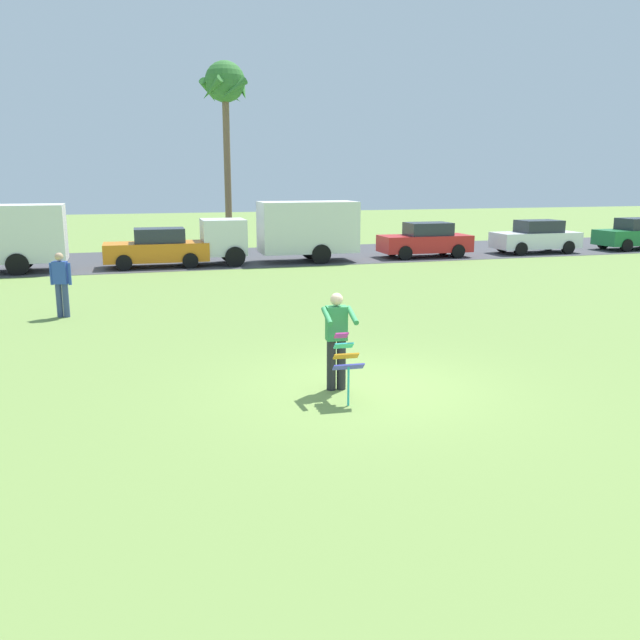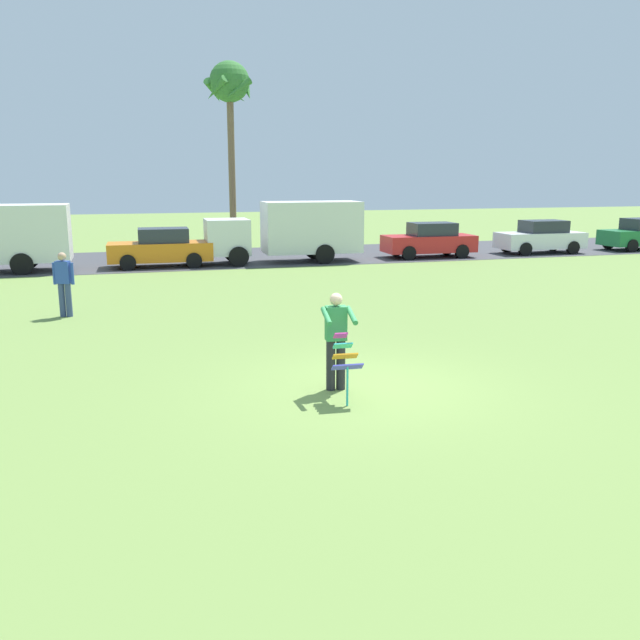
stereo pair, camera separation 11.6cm
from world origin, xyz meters
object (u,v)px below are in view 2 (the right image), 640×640
kite_held (345,358)px  person_walker_near (64,282)px  parked_car_red (429,241)px  parked_truck_white_box (293,230)px  person_kite_flyer (336,337)px  parked_car_orange (161,248)px  parked_car_white (541,237)px  palm_tree_right_near (230,91)px

kite_held → person_walker_near: 10.06m
parked_car_red → person_walker_near: person_walker_near is taller
parked_car_red → kite_held: bearing=-118.9°
kite_held → parked_truck_white_box: parked_truck_white_box is taller
person_kite_flyer → parked_car_orange: bearing=96.7°
person_walker_near → person_kite_flyer: bearing=-57.7°
parked_car_orange → parked_truck_white_box: bearing=0.0°
kite_held → parked_car_white: bearing=48.8°
kite_held → person_walker_near: bearing=119.9°
palm_tree_right_near → kite_held: bearing=-94.9°
parked_car_white → palm_tree_right_near: (-13.78, 8.23, 7.31)m
kite_held → parked_truck_white_box: 18.73m
parked_car_white → person_walker_near: (-21.09, -9.64, 0.16)m
parked_car_red → person_walker_near: (-15.16, -9.64, 0.16)m
parked_car_orange → parked_car_red: same height
parked_truck_white_box → palm_tree_right_near: bearing=99.2°
parked_car_orange → person_walker_near: (-3.01, -9.64, 0.16)m
person_kite_flyer → kite_held: person_kite_flyer is taller
palm_tree_right_near → person_walker_near: palm_tree_right_near is taller
kite_held → parked_car_red: size_ratio=0.27×
person_kite_flyer → parked_car_white: (16.01, 17.67, -0.18)m
parked_car_orange → person_walker_near: bearing=-107.3°
palm_tree_right_near → person_kite_flyer: bearing=-94.9°
parked_car_orange → parked_truck_white_box: size_ratio=0.63×
kite_held → parked_car_white: (16.07, 18.36, 0.01)m
person_kite_flyer → parked_car_red: size_ratio=0.41×
person_kite_flyer → person_walker_near: size_ratio=1.00×
parked_car_orange → kite_held: bearing=-83.8°
parked_car_white → parked_truck_white_box: bearing=180.0°
parked_truck_white_box → kite_held: bearing=-101.2°
palm_tree_right_near → parked_car_white: bearing=-30.9°
parked_car_red → parked_car_white: 5.93m
kite_held → person_walker_near: size_ratio=0.66×
kite_held → parked_car_red: bearing=61.1°
kite_held → palm_tree_right_near: 27.67m
parked_car_white → person_walker_near: size_ratio=2.44×
person_kite_flyer → parked_truck_white_box: (3.57, 17.67, 0.46)m
person_kite_flyer → parked_car_orange: 17.79m
parked_truck_white_box → parked_car_white: size_ratio=1.60×
parked_car_white → person_walker_near: bearing=-155.4°
parked_truck_white_box → person_walker_near: bearing=-131.9°
kite_held → palm_tree_right_near: palm_tree_right_near is taller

